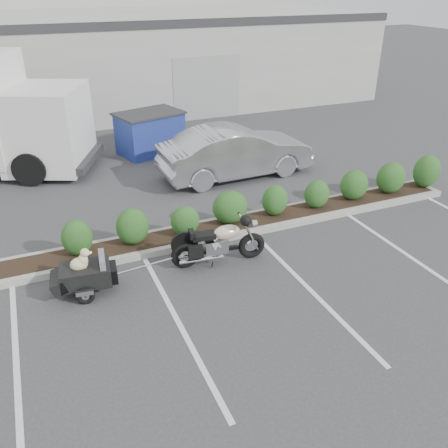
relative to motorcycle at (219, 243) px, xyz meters
name	(u,v)px	position (x,y,z in m)	size (l,w,h in m)	color
ground	(240,285)	(0.07, -0.94, -0.48)	(90.00, 90.00, 0.00)	#38383A
planter_kerb	(239,225)	(1.07, 1.26, -0.40)	(12.00, 1.00, 0.15)	#9E9E93
building	(90,60)	(0.07, 16.06, 1.52)	(26.00, 10.00, 4.00)	#9EA099
motorcycle	(219,243)	(0.00, 0.00, 0.00)	(2.08, 0.77, 1.19)	black
pet_trailer	(85,274)	(-2.78, 0.02, -0.06)	(1.67, 0.94, 0.99)	black
sedan	(236,152)	(2.42, 4.46, 0.29)	(1.63, 4.68, 1.54)	#B9BAC1
dumpster	(150,133)	(0.60, 7.61, 0.24)	(2.47, 2.00, 1.42)	navy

